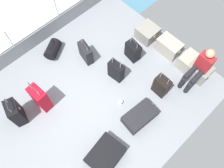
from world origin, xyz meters
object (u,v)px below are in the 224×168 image
at_px(cargo_crate_3, 199,71).
at_px(suitcase_6, 133,51).
at_px(suitcase_3, 140,116).
at_px(suitcase_4, 86,53).
at_px(suitcase_7, 161,86).
at_px(paper_cup, 121,102).
at_px(cargo_crate_0, 147,33).
at_px(suitcase_1, 116,71).
at_px(cargo_crate_2, 192,65).
at_px(suitcase_0, 40,98).
at_px(suitcase_2, 105,155).
at_px(suitcase_5, 16,113).
at_px(cargo_crate_1, 169,47).
at_px(passenger_seated, 200,68).
at_px(duffel_bag, 53,49).

relative_size(cargo_crate_3, suitcase_6, 0.81).
bearing_deg(cargo_crate_3, suitcase_3, -96.79).
distance_m(suitcase_4, suitcase_7, 2.03).
height_order(suitcase_3, paper_cup, suitcase_3).
height_order(cargo_crate_0, suitcase_3, cargo_crate_0).
bearing_deg(cargo_crate_0, suitcase_1, -78.48).
bearing_deg(suitcase_1, suitcase_6, 100.26).
bearing_deg(suitcase_4, suitcase_3, -5.35).
distance_m(cargo_crate_0, paper_cup, 2.06).
height_order(cargo_crate_2, suitcase_0, suitcase_0).
xyz_separation_m(suitcase_2, suitcase_3, (-0.08, 1.13, 0.01)).
distance_m(cargo_crate_3, suitcase_2, 2.99).
xyz_separation_m(suitcase_5, paper_cup, (1.32, 1.90, -0.30)).
distance_m(suitcase_2, paper_cup, 1.26).
xyz_separation_m(cargo_crate_1, suitcase_0, (-1.04, -3.24, 0.15)).
bearing_deg(suitcase_3, suitcase_1, 162.23).
distance_m(suitcase_6, suitcase_7, 1.16).
xyz_separation_m(cargo_crate_1, suitcase_4, (-1.30, -1.68, 0.05)).
height_order(passenger_seated, duffel_bag, passenger_seated).
relative_size(cargo_crate_0, suitcase_6, 0.78).
bearing_deg(suitcase_5, suitcase_7, 58.06).
bearing_deg(cargo_crate_0, suitcase_3, -51.60).
xyz_separation_m(cargo_crate_1, suitcase_1, (-0.39, -1.51, 0.08)).
xyz_separation_m(suitcase_0, suitcase_7, (1.65, 2.21, -0.08)).
bearing_deg(suitcase_1, suitcase_3, -17.77).
distance_m(suitcase_1, suitcase_5, 2.43).
relative_size(suitcase_1, suitcase_2, 0.94).
distance_m(passenger_seated, suitcase_4, 2.73).
height_order(cargo_crate_3, suitcase_6, suitcase_6).
bearing_deg(duffel_bag, suitcase_3, 6.34).
relative_size(suitcase_3, paper_cup, 7.93).
relative_size(cargo_crate_0, suitcase_2, 0.64).
bearing_deg(suitcase_0, cargo_crate_3, 58.03).
bearing_deg(passenger_seated, cargo_crate_0, 174.82).
height_order(cargo_crate_1, duffel_bag, duffel_bag).
bearing_deg(suitcase_2, paper_cup, 120.18).
bearing_deg(suitcase_0, cargo_crate_1, 72.23).
distance_m(suitcase_0, paper_cup, 1.83).
xyz_separation_m(suitcase_0, suitcase_6, (0.51, 2.45, -0.10)).
height_order(cargo_crate_2, suitcase_4, suitcase_4).
bearing_deg(suitcase_7, suitcase_0, -126.77).
xyz_separation_m(cargo_crate_2, suitcase_6, (-1.26, -0.79, 0.05)).
height_order(cargo_crate_2, passenger_seated, passenger_seated).
distance_m(cargo_crate_1, suitcase_5, 3.98).
bearing_deg(cargo_crate_0, duffel_bag, -122.30).
height_order(cargo_crate_0, suitcase_6, suitcase_6).
height_order(suitcase_1, suitcase_3, suitcase_1).
height_order(cargo_crate_1, suitcase_2, cargo_crate_1).
bearing_deg(paper_cup, suitcase_0, -133.03).
relative_size(passenger_seated, paper_cup, 11.18).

